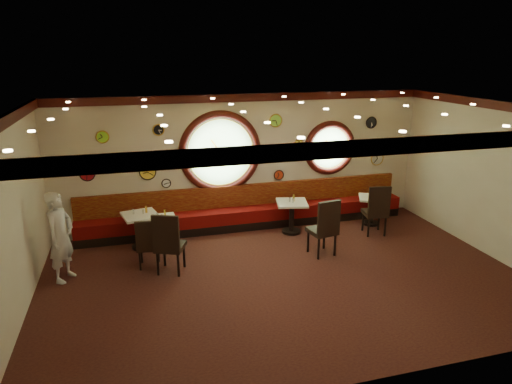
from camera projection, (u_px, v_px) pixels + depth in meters
name	position (u px, v px, depth m)	size (l,w,h in m)	color
floor	(284.00, 278.00, 8.70)	(9.00, 6.00, 0.00)	black
ceiling	(288.00, 108.00, 7.75)	(9.00, 6.00, 0.02)	gold
wall_back	(245.00, 161.00, 10.98)	(9.00, 0.02, 3.20)	beige
wall_front	(368.00, 272.00, 5.46)	(9.00, 0.02, 3.20)	beige
wall_left	(12.00, 222.00, 7.07)	(0.02, 6.00, 3.20)	beige
wall_right	(493.00, 180.00, 9.38)	(0.02, 6.00, 3.20)	beige
molding_back	(245.00, 98.00, 10.49)	(9.00, 0.10, 0.18)	#360C09
molding_front	(376.00, 147.00, 5.06)	(9.00, 0.10, 0.18)	#360C09
molding_right	(502.00, 106.00, 8.92)	(0.10, 6.00, 0.18)	#360C09
banquette_base	(248.00, 223.00, 11.17)	(8.00, 0.55, 0.20)	black
banquette_seat	(248.00, 214.00, 11.10)	(8.00, 0.55, 0.30)	#5A0708
banquette_back	(246.00, 195.00, 11.18)	(8.00, 0.10, 0.55)	#5B0709
porthole_left_glass	(220.00, 152.00, 10.75)	(1.66, 1.66, 0.02)	#7DB66D
porthole_left_frame	(220.00, 152.00, 10.74)	(1.98, 1.98, 0.18)	#360C09
porthole_left_ring	(221.00, 153.00, 10.71)	(1.61, 1.61, 0.03)	gold
porthole_right_glass	(329.00, 148.00, 11.48)	(1.10, 1.10, 0.02)	#7DB66D
porthole_right_frame	(330.00, 148.00, 11.47)	(1.38, 1.38, 0.18)	#360C09
porthole_right_ring	(330.00, 148.00, 11.44)	(1.09, 1.09, 0.03)	gold
wall_clock_0	(158.00, 130.00, 10.18)	(0.24, 0.24, 0.03)	black
wall_clock_1	(377.00, 159.00, 11.90)	(0.34, 0.34, 0.03)	silver
wall_clock_2	(148.00, 172.00, 10.39)	(0.36, 0.36, 0.03)	yellow
wall_clock_3	(87.00, 174.00, 10.04)	(0.32, 0.32, 0.03)	red
wall_clock_4	(371.00, 123.00, 11.56)	(0.28, 0.28, 0.03)	black
wall_clock_5	(166.00, 183.00, 10.58)	(0.20, 0.20, 0.03)	white
wall_clock_6	(103.00, 137.00, 9.90)	(0.26, 0.26, 0.03)	#8BD52A
wall_clock_7	(279.00, 175.00, 11.28)	(0.24, 0.24, 0.03)	red
wall_clock_8	(298.00, 144.00, 11.19)	(0.22, 0.22, 0.03)	#E7E14D
wall_clock_9	(276.00, 121.00, 10.86)	(0.30, 0.30, 0.03)	#93E246
table_a	(141.00, 227.00, 9.88)	(0.85, 0.85, 0.78)	black
table_b	(161.00, 230.00, 9.78)	(0.70, 0.70, 0.73)	black
table_c	(292.00, 213.00, 10.72)	(0.84, 0.84, 0.77)	black
table_d	(372.00, 207.00, 11.25)	(0.86, 0.86, 0.71)	black
chair_a	(148.00, 241.00, 8.91)	(0.48, 0.48, 0.63)	black
chair_b	(168.00, 240.00, 8.65)	(0.68, 0.68, 0.76)	black
chair_c	(325.00, 224.00, 9.42)	(0.60, 0.60, 0.77)	black
chair_d	(377.00, 207.00, 10.51)	(0.58, 0.58, 0.75)	black
condiment_a_salt	(133.00, 212.00, 9.78)	(0.04, 0.04, 0.11)	silver
condiment_b_salt	(157.00, 215.00, 9.71)	(0.04, 0.04, 0.11)	#B8B9BD
condiment_c_salt	(290.00, 200.00, 10.61)	(0.04, 0.04, 0.11)	#B9BABE
condiment_d_salt	(370.00, 194.00, 11.24)	(0.04, 0.04, 0.11)	silver
condiment_a_pepper	(143.00, 212.00, 9.82)	(0.03, 0.03, 0.09)	silver
condiment_b_pepper	(162.00, 216.00, 9.69)	(0.03, 0.03, 0.09)	silver
condiment_c_pepper	(293.00, 201.00, 10.55)	(0.04, 0.04, 0.11)	silver
condiment_d_pepper	(374.00, 196.00, 11.10)	(0.04, 0.04, 0.11)	silver
condiment_a_bottle	(146.00, 209.00, 9.86)	(0.05, 0.05, 0.15)	gold
condiment_b_bottle	(165.00, 213.00, 9.82)	(0.04, 0.04, 0.14)	gold
condiment_c_bottle	(294.00, 198.00, 10.65)	(0.05, 0.05, 0.17)	gold
condiment_d_bottle	(376.00, 192.00, 11.22)	(0.06, 0.06, 0.18)	yellow
waiter	(61.00, 237.00, 8.39)	(0.63, 0.41, 1.72)	silver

